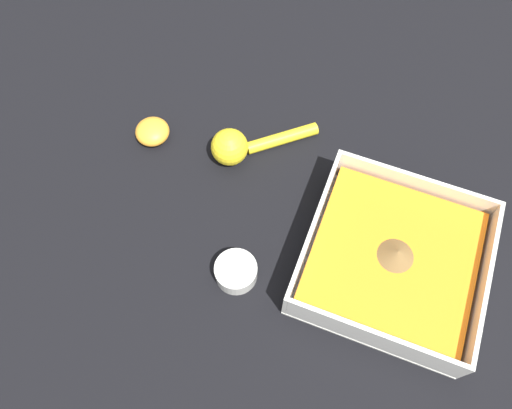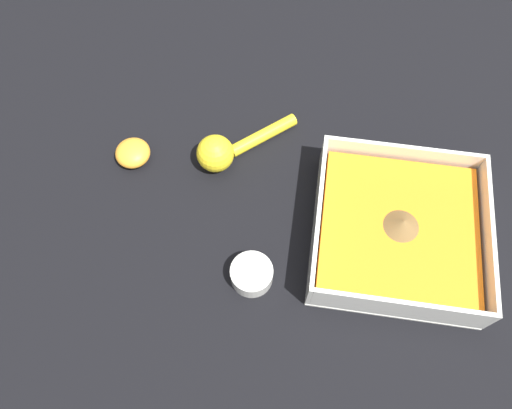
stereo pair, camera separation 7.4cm
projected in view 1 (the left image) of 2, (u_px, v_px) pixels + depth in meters
The scene contains 5 objects.
ground_plane at pixel (381, 289), 0.72m from camera, with size 4.00×4.00×0.00m, color black.
square_dish at pixel (392, 260), 0.72m from camera, with size 0.25×0.25×0.07m.
spice_bowl at pixel (236, 272), 0.72m from camera, with size 0.06×0.06×0.03m.
lemon_squeezer at pixel (240, 145), 0.80m from camera, with size 0.14×0.15×0.06m.
lemon_half at pixel (152, 132), 0.83m from camera, with size 0.06×0.06×0.03m.
Camera 1 is at (0.26, -0.09, 0.70)m, focal length 35.00 mm.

